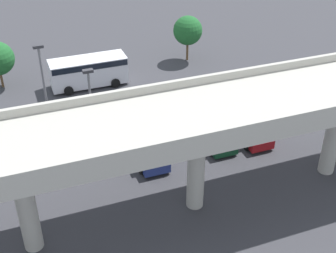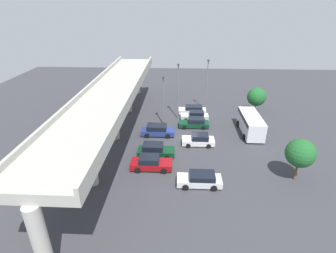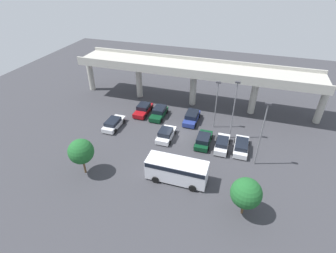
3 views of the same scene
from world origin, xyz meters
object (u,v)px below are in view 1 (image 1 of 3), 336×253
Objects in this scene: parked_car_4 at (148,151)px; parked_car_5 at (91,123)px; lamp_post_by_overpass at (92,112)px; parked_car_0 at (246,94)px; parked_car_6 at (58,128)px; parked_car_2 at (215,135)px; lamp_post_near_aisle at (46,96)px; parked_car_1 at (249,130)px; parked_car_3 at (154,109)px; shuttle_bus at (88,70)px; tree_front_left at (188,31)px; parked_car_7 at (25,136)px.

parked_car_4 reaches higher than parked_car_5.
parked_car_0 is at bearing -162.23° from lamp_post_by_overpass.
parked_car_4 is 0.62× the size of lamp_post_by_overpass.
parked_car_6 is 0.58× the size of lamp_post_by_overpass.
parked_car_2 is 13.13m from lamp_post_near_aisle.
lamp_post_by_overpass reaches higher than parked_car_1.
parked_car_1 is at bearing 45.57° from parked_car_3.
lamp_post_by_overpass is at bearing 141.47° from lamp_post_near_aisle.
parked_car_3 is 0.60× the size of shuttle_bus.
parked_car_5 is at bearing -98.15° from lamp_post_by_overpass.
shuttle_bus is 12.46m from lamp_post_near_aisle.
parked_car_0 is 6.19m from parked_car_1.
tree_front_left reaches higher than parked_car_5.
parked_car_6 is 2.62m from parked_car_7.
parked_car_7 is (5.28, 0.08, 0.02)m from parked_car_5.
parked_car_3 is at bearing -140.35° from lamp_post_by_overpass.
parked_car_2 is at bearing 69.32° from parked_car_7.
parked_car_7 is 0.61× the size of lamp_post_by_overpass.
parked_car_6 is at bearing -89.09° from parked_car_3.
tree_front_left reaches higher than parked_car_0.
parked_car_1 is 0.99× the size of tree_front_left.
parked_car_3 is 10.49m from lamp_post_near_aisle.
parked_car_1 is 15.91m from lamp_post_near_aisle.
parked_car_2 is 0.96× the size of tree_front_left.
parked_car_7 is 10.78m from shuttle_bus.
parked_car_4 reaches higher than parked_car_7.
parked_car_6 is at bearing 96.11° from parked_car_7.
parked_car_2 is (5.72, 5.30, 0.05)m from parked_car_0.
lamp_post_near_aisle is at bearing -14.51° from parked_car_6.
parked_car_7 is at bearing 72.00° from parked_car_1.
parked_car_2 is 0.64× the size of shuttle_bus.
parked_car_1 is 1.07× the size of parked_car_6.
parked_car_7 is at bearing -46.20° from lamp_post_by_overpass.
parked_car_3 is at bearing -23.43° from parked_car_4.
parked_car_5 is at bearing 90.92° from parked_car_7.
lamp_post_by_overpass is (6.26, 5.19, 3.84)m from parked_car_3.
parked_car_5 is 6.25m from lamp_post_by_overpass.
parked_car_0 is at bearing 87.63° from parked_car_3.
lamp_post_by_overpass is at bearing 80.39° from parked_car_4.
parked_car_7 is at bearing -83.89° from parked_car_6.
parked_car_1 is (2.79, 5.52, 0.05)m from parked_car_0.
parked_car_6 is (2.68, -0.19, 0.02)m from parked_car_5.
parked_car_1 is 8.41m from parked_car_3.
parked_car_1 is 1.02× the size of parked_car_7.
lamp_post_near_aisle is 21.00m from tree_front_left.
parked_car_1 is at bearing 176.75° from lamp_post_by_overpass.
parked_car_4 is at bearing 28.96° from parked_car_5.
parked_car_2 is 0.52× the size of lamp_post_near_aisle.
parked_car_2 is at bearing 177.10° from lamp_post_by_overpass.
parked_car_7 reaches higher than parked_car_0.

